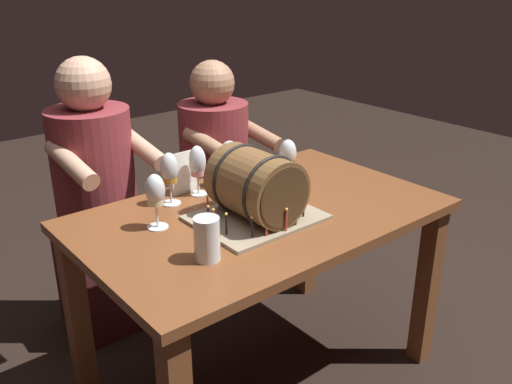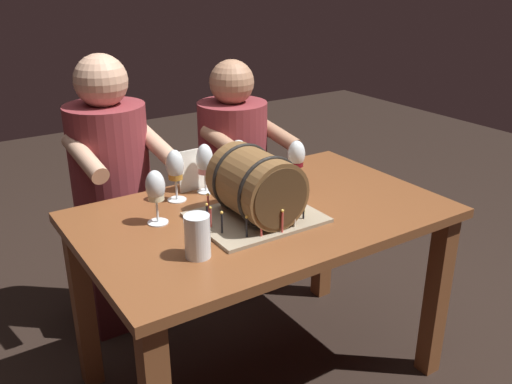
% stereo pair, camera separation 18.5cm
% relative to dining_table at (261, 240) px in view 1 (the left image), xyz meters
% --- Properties ---
extents(ground_plane, '(8.00, 8.00, 0.00)m').
position_rel_dining_table_xyz_m(ground_plane, '(0.00, 0.00, -0.61)').
color(ground_plane, black).
extents(dining_table, '(1.28, 0.80, 0.72)m').
position_rel_dining_table_xyz_m(dining_table, '(0.00, 0.00, 0.00)').
color(dining_table, brown).
rests_on(dining_table, ground).
extents(barrel_cake, '(0.41, 0.33, 0.25)m').
position_rel_dining_table_xyz_m(barrel_cake, '(-0.06, -0.04, 0.23)').
color(barrel_cake, gray).
rests_on(barrel_cake, dining_table).
extents(wine_glass_rose, '(0.07, 0.07, 0.19)m').
position_rel_dining_table_xyz_m(wine_glass_rose, '(-0.09, 0.27, 0.24)').
color(wine_glass_rose, white).
rests_on(wine_glass_rose, dining_table).
extents(wine_glass_red, '(0.07, 0.07, 0.19)m').
position_rel_dining_table_xyz_m(wine_glass_red, '(0.23, 0.12, 0.24)').
color(wine_glass_red, white).
rests_on(wine_glass_red, dining_table).
extents(wine_glass_white, '(0.07, 0.07, 0.19)m').
position_rel_dining_table_xyz_m(wine_glass_white, '(-0.35, 0.11, 0.24)').
color(wine_glass_white, white).
rests_on(wine_glass_white, dining_table).
extents(wine_glass_amber, '(0.07, 0.07, 0.20)m').
position_rel_dining_table_xyz_m(wine_glass_amber, '(-0.21, 0.25, 0.24)').
color(wine_glass_amber, white).
rests_on(wine_glass_amber, dining_table).
extents(wine_glass_empty, '(0.08, 0.08, 0.18)m').
position_rel_dining_table_xyz_m(wine_glass_empty, '(0.06, 0.26, 0.25)').
color(wine_glass_empty, white).
rests_on(wine_glass_empty, dining_table).
extents(beer_pint, '(0.08, 0.08, 0.13)m').
position_rel_dining_table_xyz_m(beer_pint, '(-0.35, -0.17, 0.18)').
color(beer_pint, white).
rests_on(beer_pint, dining_table).
extents(menu_card, '(0.11, 0.03, 0.16)m').
position_rel_dining_table_xyz_m(menu_card, '(-0.12, 0.32, 0.20)').
color(menu_card, silver).
rests_on(menu_card, dining_table).
extents(person_seated_left, '(0.39, 0.48, 1.21)m').
position_rel_dining_table_xyz_m(person_seated_left, '(-0.31, 0.71, -0.04)').
color(person_seated_left, '#4C1B1E').
rests_on(person_seated_left, ground).
extents(person_seated_right, '(0.42, 0.50, 1.13)m').
position_rel_dining_table_xyz_m(person_seated_right, '(0.31, 0.71, -0.08)').
color(person_seated_right, '#4C1B1E').
rests_on(person_seated_right, ground).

